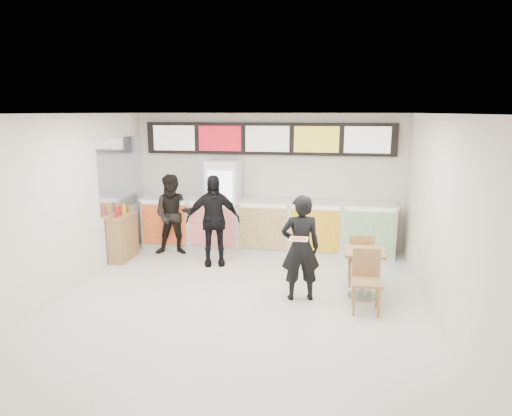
% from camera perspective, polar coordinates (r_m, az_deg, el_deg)
% --- Properties ---
extents(floor, '(7.00, 7.00, 0.00)m').
position_cam_1_polar(floor, '(7.34, -2.52, -12.42)').
color(floor, beige).
rests_on(floor, ground).
extents(ceiling, '(7.00, 7.00, 0.00)m').
position_cam_1_polar(ceiling, '(6.69, -2.76, 11.70)').
color(ceiling, white).
rests_on(ceiling, wall_back).
extents(wall_back, '(6.00, 0.00, 6.00)m').
position_cam_1_polar(wall_back, '(10.25, 1.51, 3.37)').
color(wall_back, silver).
rests_on(wall_back, floor).
extents(wall_left, '(0.00, 7.00, 7.00)m').
position_cam_1_polar(wall_left, '(8.04, -24.02, -0.05)').
color(wall_left, silver).
rests_on(wall_left, floor).
extents(wall_right, '(0.00, 7.00, 7.00)m').
position_cam_1_polar(wall_right, '(6.89, 22.55, -1.79)').
color(wall_right, silver).
rests_on(wall_right, floor).
extents(service_counter, '(5.56, 0.77, 1.14)m').
position_cam_1_polar(service_counter, '(10.04, 1.15, -2.21)').
color(service_counter, silver).
rests_on(service_counter, floor).
extents(menu_board, '(5.50, 0.14, 0.70)m').
position_cam_1_polar(menu_board, '(10.07, 1.47, 8.65)').
color(menu_board, black).
rests_on(menu_board, wall_back).
extents(drinks_fridge, '(0.70, 0.67, 2.00)m').
position_cam_1_polar(drinks_fridge, '(10.13, -4.06, 0.38)').
color(drinks_fridge, white).
rests_on(drinks_fridge, floor).
extents(mirror_panel, '(0.01, 2.00, 1.50)m').
position_cam_1_polar(mirror_panel, '(10.09, -16.46, 4.19)').
color(mirror_panel, '#B2B7BF').
rests_on(mirror_panel, wall_left).
extents(customer_main, '(0.72, 0.55, 1.74)m').
position_cam_1_polar(customer_main, '(7.42, 5.58, -5.00)').
color(customer_main, black).
rests_on(customer_main, floor).
extents(customer_left, '(0.96, 0.81, 1.74)m').
position_cam_1_polar(customer_left, '(9.90, -10.27, -0.85)').
color(customer_left, black).
rests_on(customer_left, floor).
extents(customer_mid, '(1.15, 0.71, 1.82)m').
position_cam_1_polar(customer_mid, '(9.11, -5.40, -1.54)').
color(customer_mid, black).
rests_on(customer_mid, floor).
extents(pizza_slice, '(0.36, 0.36, 0.02)m').
position_cam_1_polar(pizza_slice, '(6.91, 5.35, -3.81)').
color(pizza_slice, beige).
rests_on(pizza_slice, customer_main).
extents(cafe_table, '(0.66, 1.64, 0.96)m').
position_cam_1_polar(cafe_table, '(7.77, 13.27, -6.93)').
color(cafe_table, '#A47F4B').
rests_on(cafe_table, floor).
extents(condiment_ledge, '(0.34, 0.85, 1.13)m').
position_cam_1_polar(condiment_ledge, '(9.87, -16.28, -3.47)').
color(condiment_ledge, '#A47F4B').
rests_on(condiment_ledge, floor).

